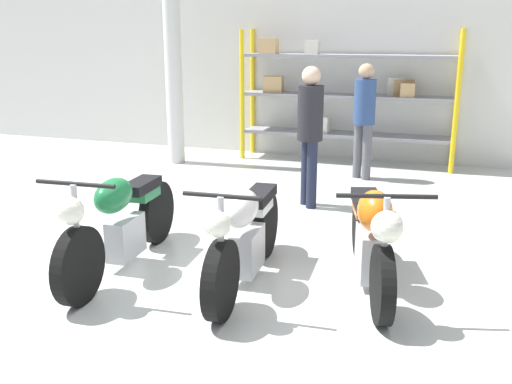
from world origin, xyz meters
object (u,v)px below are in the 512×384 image
shelving_rack (344,93)px  person_browsing (364,112)px  person_near_rack (310,125)px  motorcycle_green (121,221)px  motorcycle_white (246,234)px  motorcycle_orange (372,236)px

shelving_rack → person_browsing: size_ratio=2.09×
person_browsing → person_near_rack: person_near_rack is taller
shelving_rack → motorcycle_green: size_ratio=1.68×
shelving_rack → motorcycle_green: bearing=-101.3°
person_near_rack → motorcycle_green: bearing=28.1°
person_browsing → motorcycle_green: bearing=10.4°
motorcycle_green → motorcycle_white: (1.19, 0.09, -0.02)m
person_browsing → shelving_rack: bearing=-124.2°
shelving_rack → motorcycle_green: 5.48m
motorcycle_orange → person_browsing: (-0.68, 3.88, 0.56)m
motorcycle_green → person_near_rack: (1.15, 2.57, 0.57)m
shelving_rack → motorcycle_orange: 5.14m
motorcycle_green → motorcycle_orange: bearing=95.7°
shelving_rack → motorcycle_white: size_ratio=1.80×
motorcycle_white → person_near_rack: (-0.05, 2.48, 0.59)m
motorcycle_white → person_browsing: bearing=171.1°
shelving_rack → person_near_rack: size_ratio=2.05×
person_near_rack → shelving_rack: bearing=-126.1°
motorcycle_green → person_browsing: person_browsing is taller
motorcycle_orange → person_browsing: 3.98m
shelving_rack → motorcycle_white: bearing=-88.6°
shelving_rack → person_near_rack: bearing=-88.2°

